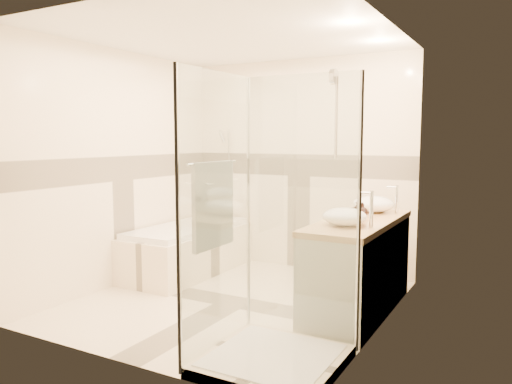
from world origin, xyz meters
The scene contains 12 objects.
room centered at (0.06, 0.01, 1.26)m, with size 2.82×3.02×2.52m.
bathtub centered at (-1.02, 0.65, 0.31)m, with size 0.75×1.70×0.56m.
vanity centered at (1.12, 0.30, 0.43)m, with size 0.58×1.62×0.85m.
shower_enclosure centered at (0.83, -0.97, 0.51)m, with size 0.96×0.93×2.04m.
vessel_sink_near centered at (1.10, 0.83, 0.93)m, with size 0.40×0.40×0.16m, color white.
vessel_sink_far centered at (1.10, -0.04, 0.92)m, with size 0.37×0.37×0.15m, color white.
faucet_near centered at (1.32, 0.83, 1.01)m, with size 0.11×0.03×0.27m.
faucet_far centered at (1.32, -0.04, 1.03)m, with size 0.12×0.03×0.30m.
amenity_bottle_a centered at (1.10, 0.29, 0.93)m, with size 0.07×0.07×0.16m, color black.
amenity_bottle_b centered at (1.10, 0.46, 0.92)m, with size 0.10×0.10×0.13m, color black.
folded_towels centered at (1.10, 0.93, 0.88)m, with size 0.13×0.22×0.07m, color white.
rolled_towel centered at (-1.02, 1.32, 0.60)m, with size 0.09×0.09×0.19m, color white.
Camera 1 is at (2.44, -3.99, 1.58)m, focal length 35.00 mm.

